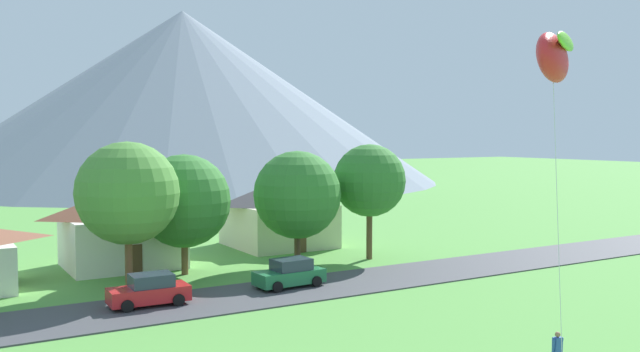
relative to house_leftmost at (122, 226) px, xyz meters
name	(u,v)px	position (x,y,z in m)	size (l,w,h in m)	color
road_strip	(162,307)	(-1.19, -12.52, -2.80)	(160.00, 6.12, 0.08)	#424247
mountain_central_ridge	(128,116)	(35.69, 132.18, 11.33)	(77.69, 77.69, 28.33)	gray
mountain_west_ridge	(183,97)	(33.05, 81.31, 13.85)	(98.67, 98.67, 33.38)	gray
house_leftmost	(122,226)	(0.00, 0.00, 0.00)	(8.08, 7.03, 5.48)	silver
house_left_center	(279,212)	(13.41, 2.27, -0.02)	(8.09, 8.23, 5.44)	beige
tree_near_left	(370,181)	(16.44, -6.45, 2.98)	(5.34, 5.34, 8.51)	brown
tree_center	(297,195)	(10.32, -6.55, 2.22)	(6.06, 6.06, 8.09)	#4C3823
tree_right_of_center	(128,193)	(-1.67, -7.94, 2.97)	(5.98, 5.98, 8.81)	brown
tree_far_right	(184,201)	(2.84, -4.77, 2.02)	(6.12, 6.12, 7.92)	brown
parked_car_red_west_end	(149,291)	(-1.63, -11.85, -1.97)	(4.25, 2.17, 1.68)	red
parked_car_green_mid_west	(290,274)	(6.93, -11.77, -1.97)	(4.28, 2.24, 1.68)	#237042
kite_flyer_with_kite	(554,64)	(6.19, -31.74, 8.69)	(3.24, 3.31, 12.66)	navy
watcher_person	(557,352)	(8.76, -30.00, -1.96)	(0.56, 0.24, 1.68)	#3D3D42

